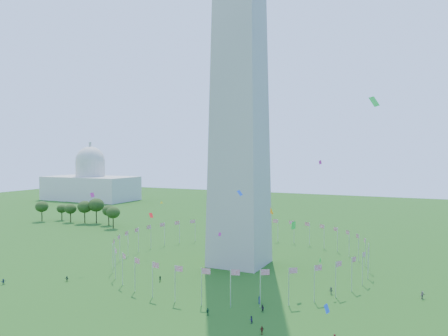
# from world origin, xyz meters

# --- Properties ---
(ground) EXTENTS (600.00, 600.00, 0.00)m
(ground) POSITION_xyz_m (0.00, 0.00, 0.00)
(ground) COLOR #184810
(ground) RESTS_ON ground
(washington_monument) EXTENTS (16.80, 16.80, 169.00)m
(washington_monument) POSITION_xyz_m (0.00, 50.00, 84.50)
(washington_monument) COLOR #AEAA9B
(washington_monument) RESTS_ON ground
(flag_ring) EXTENTS (80.24, 80.24, 9.00)m
(flag_ring) POSITION_xyz_m (-0.00, 50.00, 4.50)
(flag_ring) COLOR silver
(flag_ring) RESTS_ON ground
(capitol_building) EXTENTS (70.00, 35.00, 46.00)m
(capitol_building) POSITION_xyz_m (-180.00, 180.00, 23.00)
(capitol_building) COLOR beige
(capitol_building) RESTS_ON ground
(crowd) EXTENTS (105.95, 69.76, 1.95)m
(crowd) POSITION_xyz_m (9.68, 9.96, 0.86)
(crowd) COLOR #371A4E
(crowd) RESTS_ON ground
(kites_aloft) EXTENTS (89.24, 75.18, 41.95)m
(kites_aloft) POSITION_xyz_m (14.03, 24.41, 19.93)
(kites_aloft) COLOR orange
(kites_aloft) RESTS_ON ground
(tree_line_west) EXTENTS (55.04, 16.13, 12.66)m
(tree_line_west) POSITION_xyz_m (-103.68, 91.10, 5.41)
(tree_line_west) COLOR #2F4E1A
(tree_line_west) RESTS_ON ground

